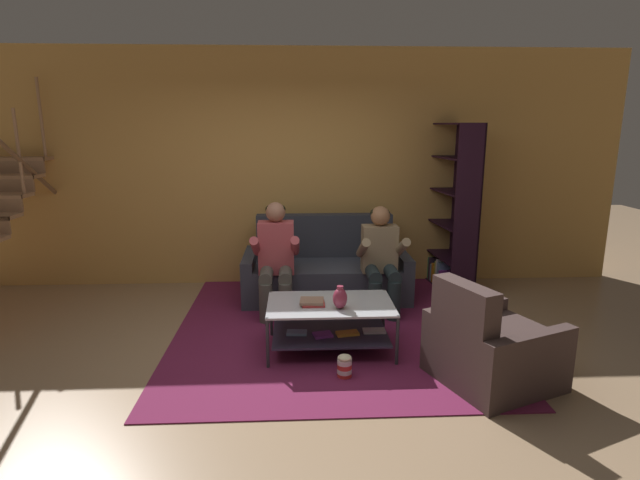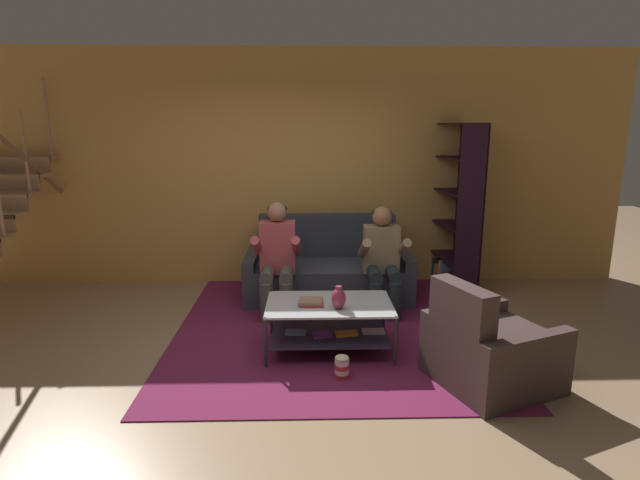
# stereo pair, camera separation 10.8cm
# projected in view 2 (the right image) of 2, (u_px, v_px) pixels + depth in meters

# --- Properties ---
(ground) EXTENTS (16.80, 16.80, 0.00)m
(ground) POSITION_uv_depth(u_px,v_px,m) (283.00, 369.00, 4.16)
(ground) COLOR #9B7D5D
(back_partition) EXTENTS (8.40, 0.12, 2.90)m
(back_partition) POSITION_uv_depth(u_px,v_px,m) (290.00, 169.00, 6.23)
(back_partition) COLOR tan
(back_partition) RESTS_ON ground
(couch) EXTENTS (1.90, 0.87, 0.93)m
(couch) POSITION_uv_depth(u_px,v_px,m) (328.00, 271.00, 5.89)
(couch) COLOR #393C48
(couch) RESTS_ON ground
(person_seated_left) EXTENTS (0.50, 0.58, 1.19)m
(person_seated_left) POSITION_uv_depth(u_px,v_px,m) (277.00, 255.00, 5.29)
(person_seated_left) COLOR #514E46
(person_seated_left) RESTS_ON ground
(person_seated_right) EXTENTS (0.50, 0.58, 1.14)m
(person_seated_right) POSITION_uv_depth(u_px,v_px,m) (382.00, 256.00, 5.31)
(person_seated_right) COLOR #222D30
(person_seated_right) RESTS_ON ground
(coffee_table) EXTENTS (1.11, 0.68, 0.45)m
(coffee_table) POSITION_uv_depth(u_px,v_px,m) (329.00, 319.00, 4.45)
(coffee_table) COLOR #B7BBC2
(coffee_table) RESTS_ON ground
(area_rug) EXTENTS (3.00, 3.42, 0.01)m
(area_rug) POSITION_uv_depth(u_px,v_px,m) (329.00, 323.00, 5.11)
(area_rug) COLOR maroon
(area_rug) RESTS_ON ground
(vase) EXTENTS (0.12, 0.12, 0.20)m
(vase) POSITION_uv_depth(u_px,v_px,m) (339.00, 298.00, 4.26)
(vase) COLOR maroon
(vase) RESTS_ON coffee_table
(book_stack) EXTENTS (0.22, 0.19, 0.04)m
(book_stack) POSITION_uv_depth(u_px,v_px,m) (311.00, 302.00, 4.38)
(book_stack) COLOR #C43433
(book_stack) RESTS_ON coffee_table
(bookshelf) EXTENTS (0.41, 0.97, 2.01)m
(bookshelf) POSITION_uv_depth(u_px,v_px,m) (455.00, 224.00, 6.11)
(bookshelf) COLOR black
(bookshelf) RESTS_ON ground
(armchair) EXTENTS (1.06, 1.05, 0.85)m
(armchair) POSITION_uv_depth(u_px,v_px,m) (489.00, 351.00, 3.87)
(armchair) COLOR #41302E
(armchair) RESTS_ON ground
(popcorn_tub) EXTENTS (0.12, 0.12, 0.19)m
(popcorn_tub) POSITION_uv_depth(u_px,v_px,m) (342.00, 366.00, 4.00)
(popcorn_tub) COLOR red
(popcorn_tub) RESTS_ON ground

